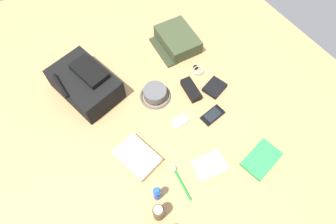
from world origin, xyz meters
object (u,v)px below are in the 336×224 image
Objects in this scene: toothbrush at (180,181)px; wallet at (215,88)px; wristwatch at (198,70)px; notepad at (210,166)px; cologne_bottle at (159,213)px; sunglasses_case at (191,90)px; backpack at (86,83)px; cell_phone at (213,115)px; paperback_novel at (261,159)px; media_player at (180,121)px; bucket_hat at (155,94)px; toiletry_pouch at (177,40)px; folded_towel at (137,157)px; deodorant_spray at (157,194)px.

wallet reaches higher than toothbrush.
wristwatch is 0.56m from notepad.
toothbrush is at bearing 92.79° from notepad.
cologne_bottle is 0.90× the size of sunglasses_case.
cell_phone is at bearing -136.72° from backpack.
paperback_novel is 0.40m from toothbrush.
toothbrush is at bearing 145.42° from media_player.
wristwatch is at bearing -51.86° from media_player.
wristwatch is at bearing -110.76° from backpack.
wristwatch is (0.01, -0.29, -0.02)m from bucket_hat.
toiletry_pouch reaches higher than sunglasses_case.
wristwatch is 0.60m from folded_towel.
cell_phone is 0.29m from wristwatch.
backpack is 3.57× the size of wallet.
notepad is 0.42m from sunglasses_case.
folded_towel is 0.46m from sunglasses_case.
deodorant_spray is at bearing 90.43° from toothbrush.
toiletry_pouch is at bearing -33.29° from toothbrush.
wallet is at bearing -54.88° from toothbrush.
cologne_bottle is at bearing 177.72° from backpack.
toiletry_pouch is 2.10× the size of cell_phone.
toothbrush reaches higher than notepad.
cell_phone is at bearing -31.69° from notepad.
cologne_bottle reaches higher than wristwatch.
toothbrush is (-0.68, -0.13, -0.06)m from backpack.
backpack reaches higher than media_player.
folded_towel is (-0.25, 0.26, -0.01)m from bucket_hat.
cologne_bottle is at bearing 108.77° from notepad.
bucket_hat is 0.32m from cell_phone.
bucket_hat reaches higher than paperback_novel.
bucket_hat is at bearing 92.40° from wristwatch.
folded_towel is at bearing -11.19° from cologne_bottle.
paperback_novel is at bearing -107.35° from notepad.
paperback_novel is 0.32m from cell_phone.
cell_phone is (-0.49, -0.46, -0.06)m from backpack.
paperback_novel is at bearing -171.92° from cell_phone.
sunglasses_case is at bearing 158.22° from toiletry_pouch.
toothbrush is (-0.19, 0.33, 0.00)m from cell_phone.
toiletry_pouch reaches higher than paperback_novel.
toothbrush is (-0.25, 0.17, 0.00)m from media_player.
toothbrush is 1.58× the size of wallet.
paperback_novel is at bearing -96.08° from cologne_bottle.
toothbrush reaches higher than media_player.
backpack is 2.26× the size of toothbrush.
cell_phone is at bearing 121.02° from wallet.
sunglasses_case is at bearing 128.54° from wristwatch.
folded_towel is at bearing 115.23° from wristwatch.
toiletry_pouch is 0.89m from deodorant_spray.
backpack reaches higher than notepad.
cologne_bottle reaches higher than notepad.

